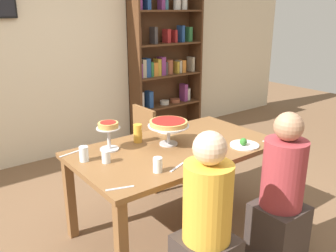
{
  "coord_description": "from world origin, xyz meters",
  "views": [
    {
      "loc": [
        -1.7,
        -2.12,
        1.81
      ],
      "look_at": [
        0.0,
        0.1,
        0.89
      ],
      "focal_mm": 38.59,
      "sensor_mm": 36.0,
      "label": 1
    }
  ],
  "objects_px": {
    "beer_glass_amber_tall": "(138,133)",
    "cutlery_fork_far": "(120,188)",
    "bookshelf": "(164,59)",
    "cutlery_knife_far": "(271,140)",
    "diner_near_right": "(281,200)",
    "personal_pizza_stand": "(108,130)",
    "salad_plate_near_diner": "(168,128)",
    "diner_near_left": "(206,232)",
    "deep_dish_pizza_stand": "(168,125)",
    "water_glass_clear_far": "(106,157)",
    "dining_table": "(175,157)",
    "salad_plate_far_diner": "(244,144)",
    "water_glass_clear_near": "(84,154)",
    "cutlery_fork_near": "(70,154)",
    "cutlery_knife_near": "(177,167)",
    "water_glass_clear_spare": "(158,165)",
    "cutlery_spare_fork": "(210,158)",
    "chair_far_right": "(153,142)"
  },
  "relations": [
    {
      "from": "beer_glass_amber_tall",
      "to": "cutlery_fork_far",
      "type": "relative_size",
      "value": 0.85
    },
    {
      "from": "bookshelf",
      "to": "cutlery_knife_far",
      "type": "bearing_deg",
      "value": -105.28
    },
    {
      "from": "diner_near_right",
      "to": "personal_pizza_stand",
      "type": "distance_m",
      "value": 1.39
    },
    {
      "from": "salad_plate_near_diner",
      "to": "diner_near_left",
      "type": "bearing_deg",
      "value": -116.54
    },
    {
      "from": "diner_near_left",
      "to": "deep_dish_pizza_stand",
      "type": "distance_m",
      "value": 0.99
    },
    {
      "from": "water_glass_clear_far",
      "to": "cutlery_fork_far",
      "type": "bearing_deg",
      "value": -106.95
    },
    {
      "from": "deep_dish_pizza_stand",
      "to": "water_glass_clear_far",
      "type": "relative_size",
      "value": 3.73
    },
    {
      "from": "dining_table",
      "to": "cutlery_fork_far",
      "type": "xyz_separation_m",
      "value": [
        -0.72,
        -0.35,
        0.09
      ]
    },
    {
      "from": "salad_plate_far_diner",
      "to": "diner_near_left",
      "type": "bearing_deg",
      "value": -152.24
    },
    {
      "from": "beer_glass_amber_tall",
      "to": "water_glass_clear_near",
      "type": "bearing_deg",
      "value": -169.85
    },
    {
      "from": "cutlery_fork_near",
      "to": "cutlery_knife_far",
      "type": "height_order",
      "value": "same"
    },
    {
      "from": "salad_plate_far_diner",
      "to": "cutlery_knife_near",
      "type": "height_order",
      "value": "salad_plate_far_diner"
    },
    {
      "from": "water_glass_clear_spare",
      "to": "cutlery_fork_far",
      "type": "height_order",
      "value": "water_glass_clear_spare"
    },
    {
      "from": "personal_pizza_stand",
      "to": "cutlery_spare_fork",
      "type": "relative_size",
      "value": 1.27
    },
    {
      "from": "diner_near_right",
      "to": "chair_far_right",
      "type": "relative_size",
      "value": 1.32
    },
    {
      "from": "deep_dish_pizza_stand",
      "to": "cutlery_knife_far",
      "type": "bearing_deg",
      "value": -30.54
    },
    {
      "from": "salad_plate_far_diner",
      "to": "beer_glass_amber_tall",
      "type": "relative_size",
      "value": 1.53
    },
    {
      "from": "salad_plate_near_diner",
      "to": "cutlery_fork_near",
      "type": "height_order",
      "value": "salad_plate_near_diner"
    },
    {
      "from": "bookshelf",
      "to": "cutlery_knife_near",
      "type": "height_order",
      "value": "bookshelf"
    },
    {
      "from": "salad_plate_near_diner",
      "to": "cutlery_fork_far",
      "type": "height_order",
      "value": "salad_plate_near_diner"
    },
    {
      "from": "cutlery_knife_near",
      "to": "bookshelf",
      "type": "bearing_deg",
      "value": 34.52
    },
    {
      "from": "dining_table",
      "to": "deep_dish_pizza_stand",
      "type": "height_order",
      "value": "deep_dish_pizza_stand"
    },
    {
      "from": "chair_far_right",
      "to": "personal_pizza_stand",
      "type": "height_order",
      "value": "personal_pizza_stand"
    },
    {
      "from": "deep_dish_pizza_stand",
      "to": "salad_plate_far_diner",
      "type": "bearing_deg",
      "value": -41.4
    },
    {
      "from": "salad_plate_far_diner",
      "to": "cutlery_spare_fork",
      "type": "bearing_deg",
      "value": -177.87
    },
    {
      "from": "dining_table",
      "to": "diner_near_left",
      "type": "bearing_deg",
      "value": -115.16
    },
    {
      "from": "diner_near_left",
      "to": "chair_far_right",
      "type": "height_order",
      "value": "diner_near_left"
    },
    {
      "from": "cutlery_fork_near",
      "to": "cutlery_spare_fork",
      "type": "xyz_separation_m",
      "value": [
        0.8,
        -0.72,
        0.0
      ]
    },
    {
      "from": "diner_near_right",
      "to": "salad_plate_near_diner",
      "type": "xyz_separation_m",
      "value": [
        -0.14,
        1.15,
        0.27
      ]
    },
    {
      "from": "deep_dish_pizza_stand",
      "to": "water_glass_clear_near",
      "type": "height_order",
      "value": "deep_dish_pizza_stand"
    },
    {
      "from": "chair_far_right",
      "to": "salad_plate_near_diner",
      "type": "xyz_separation_m",
      "value": [
        -0.11,
        -0.39,
        0.27
      ]
    },
    {
      "from": "diner_near_left",
      "to": "diner_near_right",
      "type": "relative_size",
      "value": 1.0
    },
    {
      "from": "cutlery_knife_near",
      "to": "cutlery_knife_far",
      "type": "height_order",
      "value": "same"
    },
    {
      "from": "salad_plate_near_diner",
      "to": "water_glass_clear_far",
      "type": "height_order",
      "value": "water_glass_clear_far"
    },
    {
      "from": "beer_glass_amber_tall",
      "to": "water_glass_clear_near",
      "type": "xyz_separation_m",
      "value": [
        -0.53,
        -0.09,
        -0.02
      ]
    },
    {
      "from": "deep_dish_pizza_stand",
      "to": "bookshelf",
      "type": "bearing_deg",
      "value": 53.98
    },
    {
      "from": "dining_table",
      "to": "deep_dish_pizza_stand",
      "type": "xyz_separation_m",
      "value": [
        -0.01,
        0.08,
        0.26
      ]
    },
    {
      "from": "personal_pizza_stand",
      "to": "salad_plate_near_diner",
      "type": "relative_size",
      "value": 1.04
    },
    {
      "from": "chair_far_right",
      "to": "salad_plate_far_diner",
      "type": "xyz_separation_m",
      "value": [
        0.14,
        -1.08,
        0.27
      ]
    },
    {
      "from": "beer_glass_amber_tall",
      "to": "cutlery_spare_fork",
      "type": "relative_size",
      "value": 0.85
    },
    {
      "from": "bookshelf",
      "to": "salad_plate_near_diner",
      "type": "relative_size",
      "value": 10.01
    },
    {
      "from": "cutlery_knife_near",
      "to": "personal_pizza_stand",
      "type": "bearing_deg",
      "value": 89.7
    },
    {
      "from": "diner_near_left",
      "to": "beer_glass_amber_tall",
      "type": "bearing_deg",
      "value": -9.48
    },
    {
      "from": "diner_near_right",
      "to": "salad_plate_far_diner",
      "type": "height_order",
      "value": "diner_near_right"
    },
    {
      "from": "water_glass_clear_far",
      "to": "dining_table",
      "type": "bearing_deg",
      "value": -5.81
    },
    {
      "from": "bookshelf",
      "to": "deep_dish_pizza_stand",
      "type": "distance_m",
      "value": 2.4
    },
    {
      "from": "salad_plate_far_diner",
      "to": "chair_far_right",
      "type": "bearing_deg",
      "value": 97.46
    },
    {
      "from": "bookshelf",
      "to": "cutlery_knife_far",
      "type": "relative_size",
      "value": 12.29
    },
    {
      "from": "beer_glass_amber_tall",
      "to": "dining_table",
      "type": "bearing_deg",
      "value": -56.84
    },
    {
      "from": "chair_far_right",
      "to": "water_glass_clear_far",
      "type": "relative_size",
      "value": 9.64
    }
  ]
}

